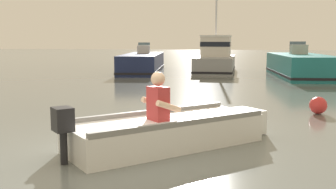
{
  "coord_description": "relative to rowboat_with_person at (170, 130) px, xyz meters",
  "views": [
    {
      "loc": [
        1.66,
        -5.35,
        1.68
      ],
      "look_at": [
        0.31,
        2.74,
        0.55
      ],
      "focal_mm": 43.03,
      "sensor_mm": 36.0,
      "label": 1
    }
  ],
  "objects": [
    {
      "name": "rowboat_with_person",
      "position": [
        0.0,
        0.0,
        0.0
      ],
      "size": [
        3.13,
        2.99,
        1.19
      ],
      "color": "white",
      "rests_on": "ground"
    },
    {
      "name": "mooring_buoy",
      "position": [
        2.87,
        3.28,
        -0.05
      ],
      "size": [
        0.39,
        0.39,
        0.39
      ],
      "primitive_type": "sphere",
      "color": "red",
      "rests_on": "ground"
    },
    {
      "name": "moored_boat_grey",
      "position": [
        -0.02,
        14.82,
        0.45
      ],
      "size": [
        2.0,
        4.71,
        4.28
      ],
      "color": "gray",
      "rests_on": "ground"
    },
    {
      "name": "moored_boat_navy",
      "position": [
        -3.75,
        14.23,
        0.19
      ],
      "size": [
        2.52,
        6.57,
        1.51
      ],
      "color": "#19234C",
      "rests_on": "ground"
    },
    {
      "name": "moored_boat_teal",
      "position": [
        3.88,
        12.69,
        0.23
      ],
      "size": [
        2.59,
        6.12,
        1.58
      ],
      "color": "#1E727A",
      "rests_on": "ground"
    },
    {
      "name": "ground_plane",
      "position": [
        -0.67,
        -0.78,
        -0.25
      ],
      "size": [
        120.0,
        120.0,
        0.0
      ],
      "primitive_type": "plane",
      "color": "slate"
    }
  ]
}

